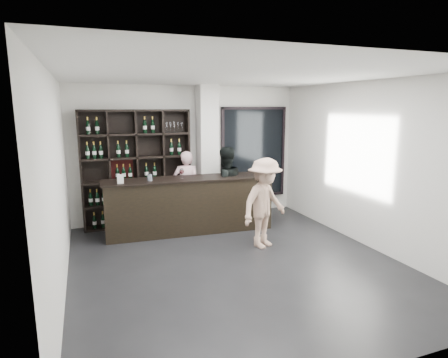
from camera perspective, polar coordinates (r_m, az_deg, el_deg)
name	(u,v)px	position (r m, az deg, el deg)	size (l,w,h in m)	color
floor	(236,263)	(6.12, 1.77, -12.74)	(5.00, 5.50, 0.01)	black
wine_shelf	(137,169)	(7.90, -13.13, 1.55)	(2.20, 0.35, 2.40)	black
structural_column	(207,154)	(8.10, -2.54, 3.84)	(0.40, 0.40, 2.90)	silver
glass_panel	(254,153)	(8.75, 4.52, 4.02)	(1.60, 0.08, 2.10)	black
tasting_counter	(190,205)	(7.43, -5.20, -3.95)	(3.31, 0.69, 1.09)	black
taster_pink	(186,187)	(8.01, -5.74, -1.20)	(0.56, 0.37, 1.54)	beige
taster_black	(225,187)	(7.69, 0.14, -1.24)	(0.80, 0.63, 1.66)	black
customer	(265,203)	(6.58, 6.20, -3.68)	(1.03, 0.59, 1.59)	tan
wine_glass	(182,173)	(7.23, -6.44, 0.92)	(0.09, 0.09, 0.22)	white
spit_cup	(150,178)	(7.12, -11.24, 0.22)	(0.09, 0.09, 0.12)	#A3AFC5
napkin_stack	(231,173)	(7.71, 1.07, 0.87)	(0.13, 0.13, 0.02)	white
card_stand	(120,179)	(6.98, -15.51, -0.01)	(0.11, 0.05, 0.16)	white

